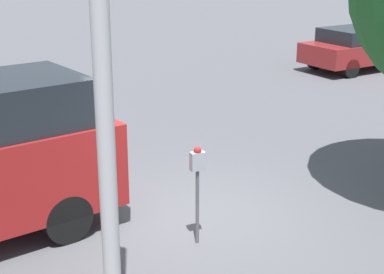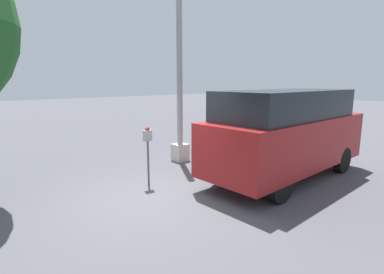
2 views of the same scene
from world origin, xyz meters
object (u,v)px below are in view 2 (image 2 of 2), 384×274
at_px(parking_meter_far, 282,123).
at_px(lamp_post, 180,104).
at_px(parked_van, 287,132).
at_px(fire_hydrant, 287,138).
at_px(parking_meter_near, 148,143).

height_order(parking_meter_far, lamp_post, lamp_post).
distance_m(parked_van, fire_hydrant, 3.87).
xyz_separation_m(lamp_post, fire_hydrant, (4.23, -1.29, -1.41)).
xyz_separation_m(parking_meter_far, lamp_post, (-3.62, 1.40, 0.77)).
bearing_deg(parked_van, parking_meter_far, 33.78).
bearing_deg(lamp_post, fire_hydrant, -16.92).
distance_m(lamp_post, parked_van, 3.41).
relative_size(parking_meter_near, lamp_post, 0.28).
height_order(parking_meter_near, parking_meter_far, parking_meter_near).
xyz_separation_m(parking_meter_far, fire_hydrant, (0.60, 0.11, -0.64)).
bearing_deg(lamp_post, parked_van, -73.06).
distance_m(parking_meter_far, fire_hydrant, 0.89).
height_order(parking_meter_near, fire_hydrant, parking_meter_near).
xyz_separation_m(lamp_post, parked_van, (0.98, -3.21, -0.57)).
bearing_deg(parked_van, parking_meter_near, 146.91).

